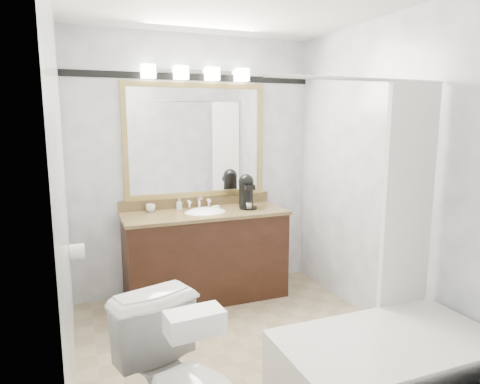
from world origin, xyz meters
name	(u,v)px	position (x,y,z in m)	size (l,w,h in m)	color
room	(246,185)	(0.00, 0.00, 1.25)	(2.42, 2.62, 2.52)	#9C8A6A
vanity	(206,253)	(0.00, 1.02, 0.44)	(1.53, 0.58, 0.97)	black
mirror	(196,141)	(0.00, 1.28, 1.50)	(1.40, 0.04, 1.10)	tan
vanity_light_bar	(197,73)	(0.00, 1.23, 2.13)	(1.02, 0.14, 0.12)	silver
accent_stripe	(195,77)	(0.00, 1.29, 2.10)	(2.40, 0.01, 0.06)	black
bathtub	(388,362)	(0.55, -0.90, 0.28)	(1.30, 0.75, 1.96)	white
tp_roll	(77,251)	(-1.14, 0.66, 0.70)	(0.12, 0.12, 0.11)	white
tissue_box	(195,322)	(-0.69, -1.12, 0.87)	(0.24, 0.13, 0.10)	white
coffee_maker	(246,191)	(0.43, 1.05, 1.02)	(0.17, 0.22, 0.33)	black
cup_left	(151,208)	(-0.48, 1.20, 0.88)	(0.09, 0.09, 0.07)	white
cup_right	(150,208)	(-0.48, 1.22, 0.88)	(0.07, 0.07, 0.07)	white
soap_bottle_a	(179,204)	(-0.20, 1.20, 0.90)	(0.05, 0.05, 0.11)	white
soap_bar	(216,207)	(0.14, 1.13, 0.86)	(0.07, 0.05, 0.02)	#E8E8BF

